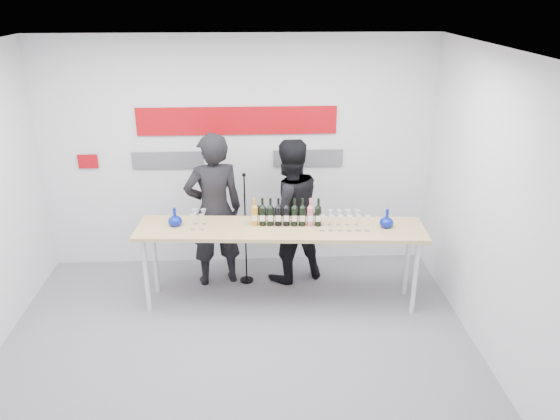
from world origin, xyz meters
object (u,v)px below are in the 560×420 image
(presenter_right, at_px, (288,211))
(mic_stand, at_px, (246,250))
(presenter_left, at_px, (214,210))
(tasting_table, at_px, (280,233))

(presenter_right, distance_m, mic_stand, 0.72)
(presenter_right, xyz_separation_m, mic_stand, (-0.53, -0.08, -0.47))
(presenter_left, bearing_deg, tasting_table, 130.28)
(presenter_left, relative_size, mic_stand, 1.33)
(presenter_right, bearing_deg, tasting_table, 57.09)
(tasting_table, height_order, mic_stand, mic_stand)
(presenter_left, xyz_separation_m, presenter_right, (0.91, 0.05, -0.05))
(presenter_left, bearing_deg, mic_stand, 161.04)
(tasting_table, distance_m, presenter_right, 0.61)
(tasting_table, distance_m, mic_stand, 0.80)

